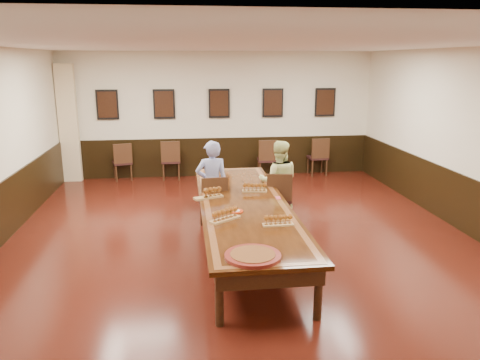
{
  "coord_description": "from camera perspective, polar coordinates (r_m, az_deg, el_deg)",
  "views": [
    {
      "loc": [
        -0.93,
        -7.13,
        2.97
      ],
      "look_at": [
        0.0,
        0.5,
        1.0
      ],
      "focal_mm": 35.0,
      "sensor_mm": 36.0,
      "label": 1
    }
  ],
  "objects": [
    {
      "name": "flight_a",
      "position": [
        7.76,
        -3.7,
        -1.62
      ],
      "size": [
        0.51,
        0.31,
        0.18
      ],
      "color": "#9C7641",
      "rests_on": "conference_table"
    },
    {
      "name": "posters",
      "position": [
        12.15,
        -2.55,
        9.31
      ],
      "size": [
        6.14,
        0.04,
        0.74
      ],
      "color": "black",
      "rests_on": "wall_back"
    },
    {
      "name": "wainscoting",
      "position": [
        7.61,
        0.45,
        -4.58
      ],
      "size": [
        8.0,
        10.0,
        1.0
      ],
      "color": "black",
      "rests_on": "floor"
    },
    {
      "name": "flight_d",
      "position": [
        6.5,
        4.67,
        -4.96
      ],
      "size": [
        0.43,
        0.14,
        0.16
      ],
      "color": "#9C7641",
      "rests_on": "conference_table"
    },
    {
      "name": "pink_phone",
      "position": [
        7.79,
        4.68,
        -2.19
      ],
      "size": [
        0.08,
        0.16,
        0.01
      ],
      "primitive_type": "cube",
      "rotation": [
        0.0,
        0.0,
        -0.05
      ],
      "color": "#CF455E",
      "rests_on": "conference_table"
    },
    {
      "name": "wall_back",
      "position": [
        12.26,
        -2.56,
        7.94
      ],
      "size": [
        8.0,
        0.02,
        3.2
      ],
      "primitive_type": "cube",
      "color": "beige",
      "rests_on": "floor"
    },
    {
      "name": "wall_front",
      "position": [
        2.69,
        14.9,
        -16.79
      ],
      "size": [
        8.0,
        0.02,
        3.2
      ],
      "primitive_type": "cube",
      "color": "beige",
      "rests_on": "floor"
    },
    {
      "name": "spare_chair_d",
      "position": [
        12.59,
        9.44,
        2.88
      ],
      "size": [
        0.5,
        0.54,
        1.01
      ],
      "primitive_type": null,
      "rotation": [
        0.0,
        0.0,
        3.19
      ],
      "color": "black",
      "rests_on": "floor"
    },
    {
      "name": "flight_c",
      "position": [
        6.68,
        -1.84,
        -4.28
      ],
      "size": [
        0.48,
        0.4,
        0.18
      ],
      "color": "#9C7641",
      "rests_on": "conference_table"
    },
    {
      "name": "flight_b",
      "position": [
        8.12,
        1.78,
        -0.96
      ],
      "size": [
        0.45,
        0.19,
        0.16
      ],
      "color": "#9C7641",
      "rests_on": "conference_table"
    },
    {
      "name": "spare_chair_b",
      "position": [
        12.11,
        -8.44,
        2.48
      ],
      "size": [
        0.49,
        0.53,
        1.01
      ],
      "primitive_type": null,
      "rotation": [
        0.0,
        0.0,
        3.17
      ],
      "color": "black",
      "rests_on": "floor"
    },
    {
      "name": "spare_chair_a",
      "position": [
        12.27,
        -14.17,
        2.23
      ],
      "size": [
        0.56,
        0.59,
        0.96
      ],
      "primitive_type": null,
      "rotation": [
        0.0,
        0.0,
        3.4
      ],
      "color": "black",
      "rests_on": "floor"
    },
    {
      "name": "spare_chair_c",
      "position": [
        12.12,
        3.32,
        2.64
      ],
      "size": [
        0.51,
        0.55,
        1.02
      ],
      "primitive_type": null,
      "rotation": [
        0.0,
        0.0,
        3.09
      ],
      "color": "black",
      "rests_on": "floor"
    },
    {
      "name": "curtain",
      "position": [
        12.38,
        -20.18,
        6.45
      ],
      "size": [
        0.45,
        0.18,
        2.9
      ],
      "primitive_type": "cube",
      "color": "beige",
      "rests_on": "floor"
    },
    {
      "name": "person_woman",
      "position": [
        8.8,
        4.72,
        -0.15
      ],
      "size": [
        0.84,
        0.7,
        1.54
      ],
      "primitive_type": "imported",
      "rotation": [
        0.0,
        0.0,
        3.0
      ],
      "color": "#DCE68F",
      "rests_on": "floor"
    },
    {
      "name": "chair_woman",
      "position": [
        8.78,
        4.72,
        -2.08
      ],
      "size": [
        0.53,
        0.56,
        0.99
      ],
      "primitive_type": null,
      "rotation": [
        0.0,
        0.0,
        3.0
      ],
      "color": "black",
      "rests_on": "floor"
    },
    {
      "name": "carved_platter",
      "position": [
        5.49,
        1.56,
        -9.22
      ],
      "size": [
        0.77,
        0.77,
        0.05
      ],
      "color": "#5D1612",
      "rests_on": "conference_table"
    },
    {
      "name": "chair_man",
      "position": [
        8.43,
        -3.29,
        -2.67
      ],
      "size": [
        0.52,
        0.56,
        1.0
      ],
      "primitive_type": null,
      "rotation": [
        0.0,
        0.0,
        3.24
      ],
      "color": "black",
      "rests_on": "floor"
    },
    {
      "name": "conference_table",
      "position": [
        7.57,
        0.46,
        -3.79
      ],
      "size": [
        1.4,
        5.0,
        0.76
      ],
      "color": "black",
      "rests_on": "floor"
    },
    {
      "name": "ceiling",
      "position": [
        7.2,
        0.5,
        16.28
      ],
      "size": [
        8.0,
        10.0,
        0.02
      ],
      "primitive_type": "cube",
      "color": "white",
      "rests_on": "floor"
    },
    {
      "name": "red_plate_grp",
      "position": [
        7.07,
        -0.47,
        -3.85
      ],
      "size": [
        0.21,
        0.21,
        0.03
      ],
      "color": "#B72D0C",
      "rests_on": "conference_table"
    },
    {
      "name": "floor",
      "position": [
        7.79,
        0.45,
        -8.13
      ],
      "size": [
        8.0,
        10.0,
        0.02
      ],
      "primitive_type": "cube",
      "color": "black",
      "rests_on": "ground"
    },
    {
      "name": "person_man",
      "position": [
        8.45,
        -3.44,
        -0.53
      ],
      "size": [
        0.62,
        0.44,
        1.6
      ],
      "primitive_type": "imported",
      "rotation": [
        0.0,
        0.0,
        3.24
      ],
      "color": "#4454AB",
      "rests_on": "floor"
    }
  ]
}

